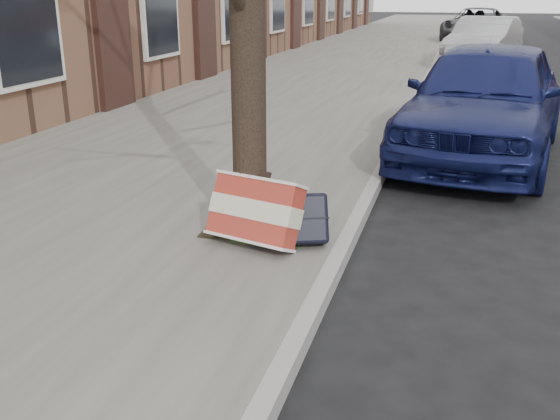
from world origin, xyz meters
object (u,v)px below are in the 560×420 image
(suitcase_navy, at_px, (292,219))
(car_near_mid, at_px, (484,42))
(suitcase_red, at_px, (256,211))
(car_near_front, at_px, (485,99))

(suitcase_navy, distance_m, car_near_mid, 14.15)
(suitcase_red, distance_m, car_near_mid, 14.25)
(suitcase_red, height_order, car_near_mid, car_near_mid)
(suitcase_navy, bearing_deg, car_near_mid, 61.66)
(suitcase_navy, bearing_deg, suitcase_red, 171.11)
(suitcase_navy, bearing_deg, car_near_front, 47.21)
(suitcase_red, bearing_deg, car_near_front, 80.57)
(car_near_front, bearing_deg, suitcase_red, -105.58)
(suitcase_navy, xyz_separation_m, car_near_front, (1.48, 3.83, 0.40))
(suitcase_navy, height_order, car_near_front, car_near_front)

